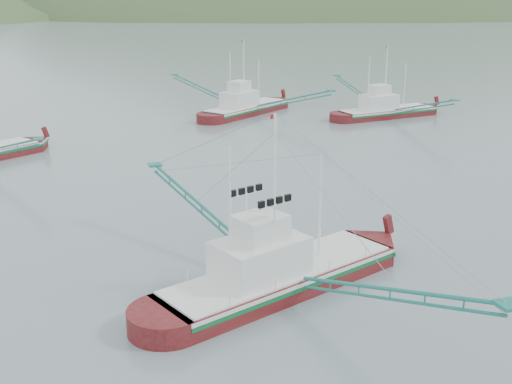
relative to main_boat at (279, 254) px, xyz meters
name	(u,v)px	position (x,y,z in m)	size (l,w,h in m)	color
ground	(290,280)	(0.97, 0.87, -2.03)	(1200.00, 1200.00, 0.00)	slate
main_boat	(279,254)	(0.00, 0.00, 0.00)	(14.15, 23.97, 10.09)	#520D0F
bg_boat_far	(246,98)	(12.81, 48.04, 0.07)	(18.08, 21.78, 9.88)	#520D0F
bg_boat_right	(386,105)	(28.65, 40.92, -0.55)	(12.99, 22.76, 9.27)	#520D0F
headland_right	(384,10)	(240.97, 430.87, -2.03)	(684.00, 432.00, 306.00)	#3A5129
ridge_distant	(93,8)	(30.97, 560.87, -2.03)	(960.00, 400.00, 240.00)	slate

